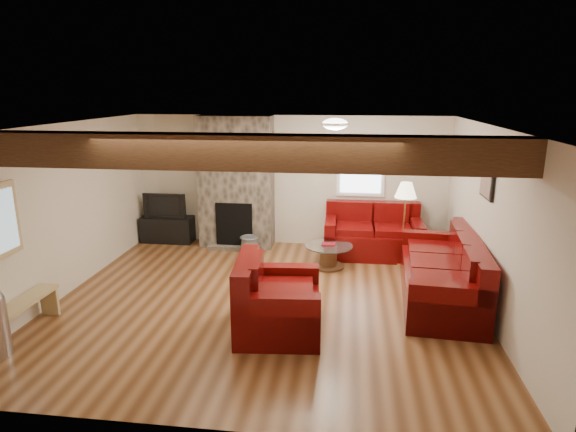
# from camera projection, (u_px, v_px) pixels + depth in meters

# --- Properties ---
(room) EXTENTS (8.00, 8.00, 8.00)m
(room) POSITION_uv_depth(u_px,v_px,m) (265.00, 217.00, 6.64)
(room) COLOR #5C3418
(room) RESTS_ON ground
(floor) EXTENTS (6.00, 6.00, 0.00)m
(floor) POSITION_uv_depth(u_px,v_px,m) (267.00, 301.00, 6.96)
(floor) COLOR #5C3418
(floor) RESTS_ON ground
(oak_beam) EXTENTS (6.00, 0.36, 0.38)m
(oak_beam) POSITION_uv_depth(u_px,v_px,m) (244.00, 152.00, 5.17)
(oak_beam) COLOR #351D10
(oak_beam) RESTS_ON room
(chimney_breast) EXTENTS (1.40, 0.67, 2.50)m
(chimney_breast) POSITION_uv_depth(u_px,v_px,m) (236.00, 184.00, 9.16)
(chimney_breast) COLOR #37322A
(chimney_breast) RESTS_ON floor
(back_window) EXTENTS (0.90, 0.08, 1.10)m
(back_window) POSITION_uv_depth(u_px,v_px,m) (361.00, 167.00, 9.00)
(back_window) COLOR white
(back_window) RESTS_ON room
(ceiling_dome) EXTENTS (0.40, 0.40, 0.18)m
(ceiling_dome) POSITION_uv_depth(u_px,v_px,m) (335.00, 126.00, 7.09)
(ceiling_dome) COLOR beige
(ceiling_dome) RESTS_ON room
(artwork_back) EXTENTS (0.42, 0.06, 0.52)m
(artwork_back) POSITION_uv_depth(u_px,v_px,m) (297.00, 158.00, 9.11)
(artwork_back) COLOR black
(artwork_back) RESTS_ON room
(artwork_right) EXTENTS (0.06, 0.55, 0.42)m
(artwork_right) POSITION_uv_depth(u_px,v_px,m) (486.00, 183.00, 6.44)
(artwork_right) COLOR black
(artwork_right) RESTS_ON room
(sofa_three) EXTENTS (1.19, 2.51, 0.94)m
(sofa_three) POSITION_uv_depth(u_px,v_px,m) (441.00, 269.00, 6.90)
(sofa_three) COLOR #440405
(sofa_three) RESTS_ON floor
(loveseat) EXTENTS (1.75, 1.02, 0.93)m
(loveseat) POSITION_uv_depth(u_px,v_px,m) (373.00, 231.00, 8.78)
(loveseat) COLOR #440405
(loveseat) RESTS_ON floor
(armchair_red) EXTENTS (1.13, 1.26, 0.95)m
(armchair_red) POSITION_uv_depth(u_px,v_px,m) (278.00, 295.00, 6.00)
(armchair_red) COLOR #440405
(armchair_red) RESTS_ON floor
(coffee_table) EXTENTS (0.82, 0.82, 0.43)m
(coffee_table) POSITION_uv_depth(u_px,v_px,m) (328.00, 256.00, 8.23)
(coffee_table) COLOR #472C17
(coffee_table) RESTS_ON floor
(tv_cabinet) EXTENTS (1.02, 0.41, 0.51)m
(tv_cabinet) POSITION_uv_depth(u_px,v_px,m) (168.00, 229.00, 9.62)
(tv_cabinet) COLOR black
(tv_cabinet) RESTS_ON floor
(television) EXTENTS (0.85, 0.11, 0.49)m
(television) POSITION_uv_depth(u_px,v_px,m) (166.00, 205.00, 9.49)
(television) COLOR black
(television) RESTS_ON tv_cabinet
(floor_lamp) EXTENTS (0.37, 0.37, 1.45)m
(floor_lamp) POSITION_uv_depth(u_px,v_px,m) (406.00, 195.00, 8.14)
(floor_lamp) COLOR tan
(floor_lamp) RESTS_ON floor
(pine_bench) EXTENTS (0.27, 1.14, 0.43)m
(pine_bench) POSITION_uv_depth(u_px,v_px,m) (24.00, 318.00, 5.98)
(pine_bench) COLOR tan
(pine_bench) RESTS_ON floor
(coal_bucket) EXTENTS (0.36, 0.36, 0.34)m
(coal_bucket) POSITION_uv_depth(u_px,v_px,m) (249.00, 245.00, 8.92)
(coal_bucket) COLOR gray
(coal_bucket) RESTS_ON floor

